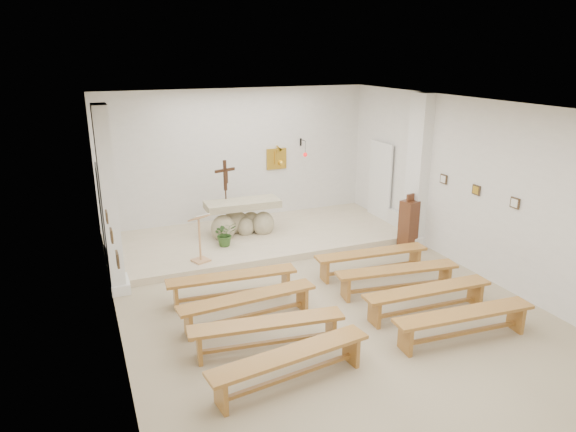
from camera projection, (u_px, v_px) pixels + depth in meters
name	position (u px, v px, depth m)	size (l,w,h in m)	color
ground	(323.00, 303.00, 9.31)	(7.00, 10.00, 0.00)	tan
wall_left	(111.00, 238.00, 7.50)	(0.02, 10.00, 3.50)	white
wall_right	(484.00, 191.00, 10.05)	(0.02, 10.00, 3.50)	white
wall_back	(238.00, 158.00, 13.16)	(7.00, 0.02, 3.50)	white
ceiling	(327.00, 108.00, 8.24)	(7.00, 10.00, 0.02)	silver
sanctuary_platform	(258.00, 238.00, 12.36)	(6.98, 3.00, 0.15)	beige
pilaster_left	(109.00, 202.00, 9.30)	(0.26, 0.55, 3.50)	white
pilaster_right	(418.00, 171.00, 11.76)	(0.26, 0.55, 3.50)	white
gold_wall_relief	(277.00, 159.00, 13.55)	(0.55, 0.04, 0.55)	gold
sanctuary_lamp	(305.00, 153.00, 13.53)	(0.11, 0.36, 0.44)	black
station_frame_left_front	(118.00, 259.00, 6.81)	(0.03, 0.20, 0.20)	#402F1C
station_frame_left_mid	(112.00, 236.00, 7.69)	(0.03, 0.20, 0.20)	#402F1C
station_frame_left_rear	(107.00, 217.00, 8.57)	(0.03, 0.20, 0.20)	#402F1C
station_frame_right_front	(515.00, 203.00, 9.35)	(0.03, 0.20, 0.20)	#402F1C
station_frame_right_mid	(476.00, 190.00, 10.23)	(0.03, 0.20, 0.20)	#402F1C
station_frame_right_rear	(444.00, 179.00, 11.10)	(0.03, 0.20, 0.20)	#402F1C
radiator_left	(111.00, 264.00, 10.35)	(0.10, 0.85, 0.52)	silver
radiator_right	(398.00, 222.00, 12.85)	(0.10, 0.85, 0.52)	silver
altar	(242.00, 220.00, 12.30)	(1.78, 0.81, 0.91)	#BAB08E
lectern	(200.00, 238.00, 10.62)	(0.46, 0.42, 1.06)	tan
crucifix_stand	(226.00, 191.00, 12.23)	(0.53, 0.23, 1.78)	#352011
potted_plant	(225.00, 234.00, 11.57)	(0.51, 0.44, 0.56)	#2F5221
donation_pedestal	(409.00, 223.00, 11.87)	(0.41, 0.41, 1.27)	#522B17
bench_left_front	(232.00, 281.00, 9.32)	(2.39, 0.55, 0.50)	#AE7532
bench_right_front	(371.00, 257.00, 10.40)	(2.39, 0.55, 0.50)	#AE7532
bench_left_second	(248.00, 302.00, 8.52)	(2.39, 0.54, 0.50)	#AE7532
bench_right_second	(397.00, 274.00, 9.59)	(2.40, 0.69, 0.50)	#AE7532
bench_left_third	(267.00, 328.00, 7.72)	(2.40, 0.68, 0.50)	#AE7532
bench_right_third	(427.00, 295.00, 8.79)	(2.38, 0.47, 0.50)	#AE7532
bench_left_fourth	(291.00, 361.00, 6.92)	(2.40, 0.69, 0.50)	#AE7532
bench_right_fourth	(464.00, 319.00, 7.99)	(2.39, 0.55, 0.50)	#AE7532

